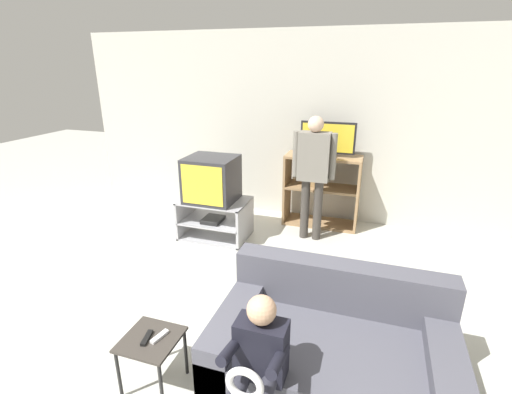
% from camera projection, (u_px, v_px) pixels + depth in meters
% --- Properties ---
extents(wall_back, '(6.40, 0.06, 2.60)m').
position_uv_depth(wall_back, '(290.00, 127.00, 5.26)').
color(wall_back, beige).
rests_on(wall_back, ground_plane).
extents(tv_stand, '(0.86, 0.59, 0.51)m').
position_uv_depth(tv_stand, '(215.00, 219.00, 4.83)').
color(tv_stand, '#A8A8AD').
rests_on(tv_stand, ground_plane).
extents(television_main, '(0.61, 0.55, 0.56)m').
position_uv_depth(television_main, '(212.00, 179.00, 4.64)').
color(television_main, '#2D2D33').
rests_on(television_main, tv_stand).
extents(media_shelf, '(1.02, 0.42, 0.99)m').
position_uv_depth(media_shelf, '(321.00, 190.00, 5.12)').
color(media_shelf, '#9E7A51').
rests_on(media_shelf, ground_plane).
extents(television_flat, '(0.72, 0.20, 0.45)m').
position_uv_depth(television_flat, '(328.00, 140.00, 4.86)').
color(television_flat, black).
rests_on(television_flat, media_shelf).
extents(snack_table, '(0.37, 0.37, 0.41)m').
position_uv_depth(snack_table, '(151.00, 346.00, 2.53)').
color(snack_table, '#38332D').
rests_on(snack_table, ground_plane).
extents(remote_control_black, '(0.06, 0.15, 0.02)m').
position_uv_depth(remote_control_black, '(147.00, 338.00, 2.50)').
color(remote_control_black, black).
rests_on(remote_control_black, snack_table).
extents(remote_control_white, '(0.07, 0.15, 0.02)m').
position_uv_depth(remote_control_white, '(160.00, 336.00, 2.51)').
color(remote_control_white, silver).
rests_on(remote_control_white, snack_table).
extents(couch, '(1.59, 0.97, 0.78)m').
position_uv_depth(couch, '(332.00, 352.00, 2.58)').
color(couch, '#4C4C56').
rests_on(couch, ground_plane).
extents(person_standing_adult, '(0.53, 0.20, 1.58)m').
position_uv_depth(person_standing_adult, '(314.00, 167.00, 4.55)').
color(person_standing_adult, '#3D3833').
rests_on(person_standing_adult, ground_plane).
extents(person_seated_child, '(0.33, 0.43, 0.95)m').
position_uv_depth(person_seated_child, '(257.00, 364.00, 2.09)').
color(person_seated_child, '#2D2D38').
rests_on(person_seated_child, ground_plane).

